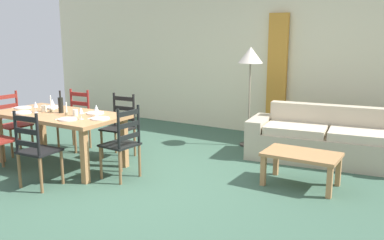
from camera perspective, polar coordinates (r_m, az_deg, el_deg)
ground_plane at (r=5.46m, az=-7.86°, el=-8.20°), size 9.60×9.60×0.02m
wall_far at (r=7.98m, az=6.97°, el=8.17°), size 9.60×0.16×2.70m
curtain_panel_left at (r=7.60m, az=11.61°, el=5.94°), size 0.35×0.08×2.20m
dining_table at (r=6.13m, az=-17.78°, el=0.09°), size 1.90×0.96×0.75m
dining_chair_near_right at (r=5.34m, az=-20.68°, el=-3.85°), size 0.45×0.43×0.96m
dining_chair_far_left at (r=6.96m, az=-15.73°, el=0.02°), size 0.44×0.43×0.96m
dining_chair_far_right at (r=6.35m, az=-9.89°, el=-0.82°), size 0.45×0.43×0.96m
dining_chair_head_west at (r=7.05m, az=-23.49°, el=-0.38°), size 0.42×0.44×0.96m
dining_chair_head_east at (r=5.38m, az=-9.52°, el=-3.14°), size 0.43×0.45×0.96m
dinner_plate_near_left at (r=6.30m, az=-22.24°, el=0.97°), size 0.24×0.24×0.02m
fork_near_left at (r=6.42m, az=-23.05°, el=1.04°), size 0.02×0.17×0.01m
dinner_plate_near_right at (r=5.62m, az=-16.70°, el=0.11°), size 0.24×0.24×0.02m
fork_near_right at (r=5.73m, az=-17.71°, el=0.21°), size 0.02×0.17×0.01m
dinner_plate_far_left at (r=6.61m, az=-18.80°, el=1.69°), size 0.24×0.24×0.02m
fork_far_left at (r=6.72m, az=-19.63°, el=1.75°), size 0.02×0.17×0.01m
dinner_plate_far_right at (r=5.96m, az=-13.17°, el=0.96°), size 0.24×0.24×0.02m
fork_far_right at (r=6.06m, az=-14.19°, el=1.04°), size 0.03×0.17×0.01m
dinner_plate_head_west at (r=6.71m, az=-22.25°, el=1.59°), size 0.24×0.24×0.02m
fork_head_west at (r=6.83m, az=-23.00°, el=1.64°), size 0.02×0.17×0.01m
dinner_plate_head_east at (r=5.56m, az=-12.50°, el=0.21°), size 0.24×0.24×0.02m
fork_head_east at (r=5.66m, az=-13.61°, el=0.31°), size 0.02×0.17×0.01m
wine_bottle at (r=6.12m, az=-17.59°, el=2.04°), size 0.07×0.07×0.32m
wine_glass_near_left at (r=6.26m, az=-20.75°, el=1.97°), size 0.06×0.06×0.16m
wine_glass_near_right at (r=5.58m, az=-15.03°, el=1.20°), size 0.06×0.06×0.16m
wine_glass_far_left at (r=6.42m, az=-18.68°, el=2.33°), size 0.06×0.06×0.16m
wine_glass_far_right at (r=5.74m, az=-13.03°, el=1.60°), size 0.06×0.06×0.16m
coffee_cup_primary at (r=5.84m, az=-15.77°, el=0.96°), size 0.07×0.07×0.09m
coffee_cup_secondary at (r=6.33m, az=-19.71°, el=1.53°), size 0.07×0.07×0.09m
candle_tall at (r=6.25m, az=-18.82°, el=1.67°), size 0.05×0.05×0.24m
candle_short at (r=5.93m, az=-16.87°, el=1.09°), size 0.05×0.05×0.18m
couch at (r=6.42m, az=18.19°, el=-2.83°), size 2.36×1.08×0.80m
coffee_table at (r=5.27m, az=14.83°, el=-5.08°), size 0.90×0.56×0.42m
standing_lamp at (r=6.82m, az=8.04°, el=8.03°), size 0.40×0.40×1.64m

